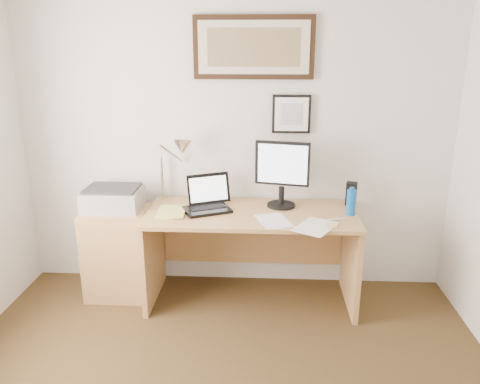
# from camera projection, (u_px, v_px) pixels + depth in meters

# --- Properties ---
(wall_back) EXTENTS (3.50, 0.02, 2.50)m
(wall_back) POSITION_uv_depth(u_px,v_px,m) (234.00, 138.00, 3.77)
(wall_back) COLOR silver
(wall_back) RESTS_ON ground
(side_cabinet) EXTENTS (0.50, 0.40, 0.73)m
(side_cabinet) POSITION_uv_depth(u_px,v_px,m) (119.00, 253.00, 3.78)
(side_cabinet) COLOR #B08049
(side_cabinet) RESTS_ON floor
(water_bottle) EXTENTS (0.07, 0.07, 0.19)m
(water_bottle) POSITION_uv_depth(u_px,v_px,m) (351.00, 203.00, 3.48)
(water_bottle) COLOR #0D58AB
(water_bottle) RESTS_ON desk
(bottle_cap) EXTENTS (0.03, 0.03, 0.02)m
(bottle_cap) POSITION_uv_depth(u_px,v_px,m) (352.00, 189.00, 3.45)
(bottle_cap) COLOR #0D58AB
(bottle_cap) RESTS_ON water_bottle
(speaker) EXTENTS (0.10, 0.09, 0.18)m
(speaker) POSITION_uv_depth(u_px,v_px,m) (351.00, 194.00, 3.70)
(speaker) COLOR black
(speaker) RESTS_ON desk
(paper_sheet_a) EXTENTS (0.29, 0.35, 0.00)m
(paper_sheet_a) POSITION_uv_depth(u_px,v_px,m) (274.00, 221.00, 3.38)
(paper_sheet_a) COLOR white
(paper_sheet_a) RESTS_ON desk
(paper_sheet_b) EXTENTS (0.37, 0.40, 0.00)m
(paper_sheet_b) POSITION_uv_depth(u_px,v_px,m) (315.00, 227.00, 3.27)
(paper_sheet_b) COLOR white
(paper_sheet_b) RESTS_ON desk
(sticky_pad) EXTENTS (0.08, 0.08, 0.01)m
(sticky_pad) POSITION_uv_depth(u_px,v_px,m) (331.00, 225.00, 3.28)
(sticky_pad) COLOR #E1C86A
(sticky_pad) RESTS_ON desk
(marker_pen) EXTENTS (0.14, 0.06, 0.02)m
(marker_pen) POSITION_uv_depth(u_px,v_px,m) (336.00, 219.00, 3.39)
(marker_pen) COLOR white
(marker_pen) RESTS_ON desk
(book) EXTENTS (0.23, 0.29, 0.02)m
(book) POSITION_uv_depth(u_px,v_px,m) (158.00, 212.00, 3.53)
(book) COLOR #E0DB69
(book) RESTS_ON desk
(desk) EXTENTS (1.60, 0.70, 0.75)m
(desk) POSITION_uv_depth(u_px,v_px,m) (251.00, 236.00, 3.71)
(desk) COLOR #B08049
(desk) RESTS_ON floor
(laptop) EXTENTS (0.41, 0.42, 0.26)m
(laptop) POSITION_uv_depth(u_px,v_px,m) (208.00, 202.00, 3.61)
(laptop) COLOR black
(laptop) RESTS_ON desk
(lcd_monitor) EXTENTS (0.42, 0.22, 0.52)m
(lcd_monitor) POSITION_uv_depth(u_px,v_px,m) (282.00, 171.00, 3.60)
(lcd_monitor) COLOR black
(lcd_monitor) RESTS_ON desk
(printer) EXTENTS (0.44, 0.34, 0.18)m
(printer) POSITION_uv_depth(u_px,v_px,m) (113.00, 198.00, 3.67)
(printer) COLOR #9F9FA1
(printer) RESTS_ON side_cabinet
(desk_lamp) EXTENTS (0.29, 0.27, 0.53)m
(desk_lamp) POSITION_uv_depth(u_px,v_px,m) (180.00, 150.00, 3.63)
(desk_lamp) COLOR silver
(desk_lamp) RESTS_ON desk
(picture_large) EXTENTS (0.92, 0.04, 0.47)m
(picture_large) POSITION_uv_depth(u_px,v_px,m) (254.00, 47.00, 3.53)
(picture_large) COLOR black
(picture_large) RESTS_ON wall_back
(picture_small) EXTENTS (0.30, 0.03, 0.30)m
(picture_small) POSITION_uv_depth(u_px,v_px,m) (291.00, 114.00, 3.66)
(picture_small) COLOR black
(picture_small) RESTS_ON wall_back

